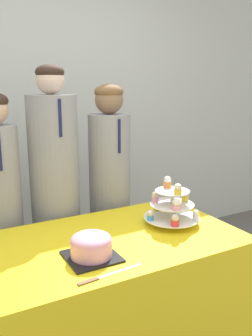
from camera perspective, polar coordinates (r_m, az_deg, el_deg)
wall_back at (r=3.05m, az=-15.87°, el=9.39°), size 9.00×0.06×2.70m
table at (r=2.05m, az=-4.24°, el=-21.07°), size 1.50×0.79×0.74m
round_cake at (r=1.68m, az=-5.58°, el=-12.23°), size 0.24×0.24×0.12m
cake_knife at (r=1.55m, az=-4.17°, el=-17.14°), size 0.31×0.04×0.01m
cupcake_stand at (r=2.06m, az=7.35°, el=-5.95°), size 0.32×0.32×0.27m
student_0 at (r=2.31m, az=-19.30°, el=-7.93°), size 0.26×0.26×1.49m
student_1 at (r=2.37m, az=-11.18°, el=-5.51°), size 0.31×0.32×1.65m
student_2 at (r=2.52m, az=-2.58°, el=-5.12°), size 0.29×0.29×1.53m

